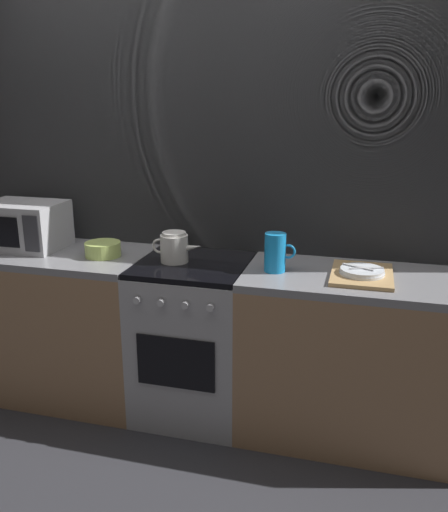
% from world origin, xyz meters
% --- Properties ---
extents(ground_plane, '(8.00, 8.00, 0.00)m').
position_xyz_m(ground_plane, '(0.00, 0.00, 0.00)').
color(ground_plane, '#2D2D33').
extents(back_wall, '(3.60, 0.05, 2.40)m').
position_xyz_m(back_wall, '(0.00, 0.32, 1.20)').
color(back_wall, gray).
rests_on(back_wall, ground_plane).
extents(counter_left, '(1.20, 0.60, 0.90)m').
position_xyz_m(counter_left, '(-0.90, 0.00, 0.45)').
color(counter_left, '#997251').
rests_on(counter_left, ground_plane).
extents(stove_unit, '(0.60, 0.63, 0.90)m').
position_xyz_m(stove_unit, '(-0.00, -0.00, 0.45)').
color(stove_unit, '#9E9EA3').
rests_on(stove_unit, ground_plane).
extents(counter_right, '(1.20, 0.60, 0.90)m').
position_xyz_m(counter_right, '(0.90, 0.00, 0.45)').
color(counter_right, '#997251').
rests_on(counter_right, ground_plane).
extents(microwave, '(0.46, 0.35, 0.27)m').
position_xyz_m(microwave, '(-1.06, 0.03, 1.04)').
color(microwave, '#B2B2B7').
rests_on(microwave, counter_left).
extents(kettle, '(0.28, 0.15, 0.17)m').
position_xyz_m(kettle, '(-0.10, -0.01, 0.98)').
color(kettle, white).
rests_on(kettle, stove_unit).
extents(mixing_bowl, '(0.20, 0.20, 0.08)m').
position_xyz_m(mixing_bowl, '(-0.52, -0.02, 0.94)').
color(mixing_bowl, '#B7D166').
rests_on(mixing_bowl, counter_left).
extents(pitcher, '(0.16, 0.11, 0.20)m').
position_xyz_m(pitcher, '(0.46, -0.03, 1.00)').
color(pitcher, '#198CD8').
rests_on(pitcher, counter_right).
extents(dish_pile, '(0.30, 0.40, 0.06)m').
position_xyz_m(dish_pile, '(0.89, -0.01, 0.92)').
color(dish_pile, tan).
rests_on(dish_pile, counter_right).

